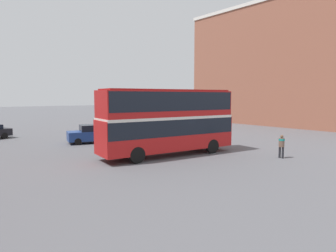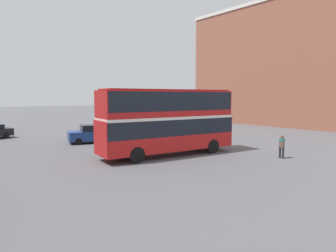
% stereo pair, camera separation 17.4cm
% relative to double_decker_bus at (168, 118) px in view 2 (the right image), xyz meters
% --- Properties ---
extents(ground_plane, '(240.00, 240.00, 0.00)m').
position_rel_double_decker_bus_xyz_m(ground_plane, '(1.95, -0.17, -2.74)').
color(ground_plane, '#5B5B60').
extents(building_row_right, '(11.93, 33.13, 18.10)m').
position_rel_double_decker_bus_xyz_m(building_row_right, '(30.21, 6.35, 6.32)').
color(building_row_right, '#935642').
rests_on(building_row_right, ground_plane).
extents(double_decker_bus, '(10.41, 3.63, 4.77)m').
position_rel_double_decker_bus_xyz_m(double_decker_bus, '(0.00, 0.00, 0.00)').
color(double_decker_bus, red).
rests_on(double_decker_bus, ground_plane).
extents(pedestrian_foreground, '(0.43, 0.43, 1.63)m').
position_rel_double_decker_bus_xyz_m(pedestrian_foreground, '(5.52, -5.72, -1.75)').
color(pedestrian_foreground, '#232328').
rests_on(pedestrian_foreground, ground_plane).
extents(parked_car_kerb_far, '(4.35, 2.82, 1.68)m').
position_rel_double_decker_bus_xyz_m(parked_car_kerb_far, '(-1.87, 9.06, -1.91)').
color(parked_car_kerb_far, navy).
rests_on(parked_car_kerb_far, ground_plane).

